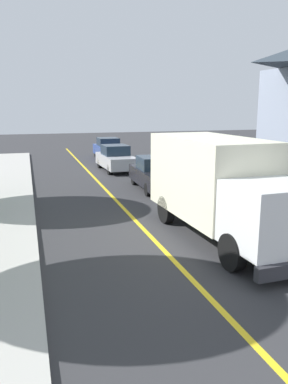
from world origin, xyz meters
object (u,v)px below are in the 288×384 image
Objects in this scene: box_truck at (220,184)px; parked_car_near at (155,174)px; parked_car_mid at (116,159)px; parked_car_far at (108,149)px.

box_truck is 1.64× the size of parked_car_near.
parked_car_mid is at bearing 95.87° from parked_car_near.
box_truck is 7.76m from parked_car_near.
box_truck is 14.12m from parked_car_mid.
parked_car_near is at bearing -84.13° from parked_car_mid.
parked_car_far is at bearing 83.12° from parked_car_mid.
parked_car_far is at bearing 89.70° from parked_car_near.
box_truck reaches higher than parked_car_near.
box_truck is 20.08m from parked_car_far.
parked_car_far is (0.06, 12.36, 0.00)m from parked_car_near.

